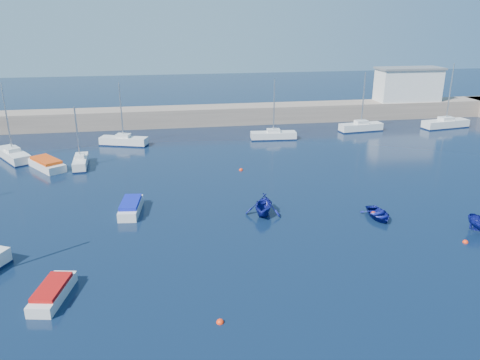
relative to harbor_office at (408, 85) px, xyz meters
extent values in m
plane|color=#0B1B33|center=(-30.00, -46.00, -5.10)|extent=(220.00, 220.00, 0.00)
cube|color=gray|center=(-30.00, 0.00, -3.80)|extent=(96.00, 4.50, 2.60)
cube|color=silver|center=(0.00, 0.00, 0.00)|extent=(10.00, 4.00, 5.00)
cube|color=silver|center=(-48.42, -19.02, -4.60)|extent=(1.71, 4.98, 1.00)
cylinder|color=#B7BABC|center=(-48.42, -19.02, -1.28)|extent=(0.15, 0.15, 5.63)
cube|color=silver|center=(-56.46, -15.08, -4.57)|extent=(5.20, 6.67, 1.07)
cylinder|color=#B7BABC|center=(-56.46, -15.08, -0.17)|extent=(0.15, 0.15, 7.72)
cube|color=silver|center=(-44.33, -10.62, -4.58)|extent=(6.24, 3.50, 1.05)
cylinder|color=#B7BABC|center=(-44.33, -10.62, -0.60)|extent=(0.15, 0.15, 6.92)
cube|color=silver|center=(-24.74, -10.90, -4.60)|extent=(6.14, 2.09, 1.00)
cylinder|color=#B7BABC|center=(-24.74, -10.90, -0.63)|extent=(0.15, 0.15, 6.94)
cube|color=silver|center=(-11.27, -8.42, -4.55)|extent=(6.41, 2.47, 1.11)
cylinder|color=#B7BABC|center=(-11.27, -8.42, -0.40)|extent=(0.16, 0.16, 7.19)
cube|color=silver|center=(1.91, -8.54, -4.53)|extent=(7.34, 3.09, 1.15)
cylinder|color=#B7BABC|center=(1.91, -8.54, 0.14)|extent=(0.17, 0.17, 8.18)
cube|color=silver|center=(-46.25, -45.12, -4.77)|extent=(2.21, 4.28, 0.67)
cube|color=#B00E0C|center=(-46.25, -45.12, -4.31)|extent=(1.94, 3.27, 0.25)
cube|color=silver|center=(-42.35, -32.87, -4.71)|extent=(1.97, 4.46, 0.77)
cube|color=#0E1A9E|center=(-42.35, -32.87, -4.19)|extent=(1.78, 3.38, 0.29)
cube|color=silver|center=(-51.96, -19.14, -4.69)|extent=(4.74, 5.56, 0.82)
cube|color=#D8430C|center=(-51.96, -19.14, -4.13)|extent=(3.87, 4.40, 0.31)
imported|color=navy|center=(-22.23, -37.44, -4.77)|extent=(2.30, 3.21, 0.67)
imported|color=navy|center=(-31.39, -35.20, -4.19)|extent=(3.98, 4.25, 1.81)
sphere|color=#FF300D|center=(-36.83, -49.05, -5.10)|extent=(0.43, 0.43, 0.43)
sphere|color=red|center=(-22.26, -36.62, -5.10)|extent=(0.47, 0.47, 0.47)
sphere|color=#FF300D|center=(-17.83, -42.65, -5.10)|extent=(0.41, 0.41, 0.41)
sphere|color=#FF300D|center=(-31.26, -23.24, -5.10)|extent=(0.44, 0.44, 0.44)
camera|label=1|loc=(-39.33, -70.29, 10.71)|focal=35.00mm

